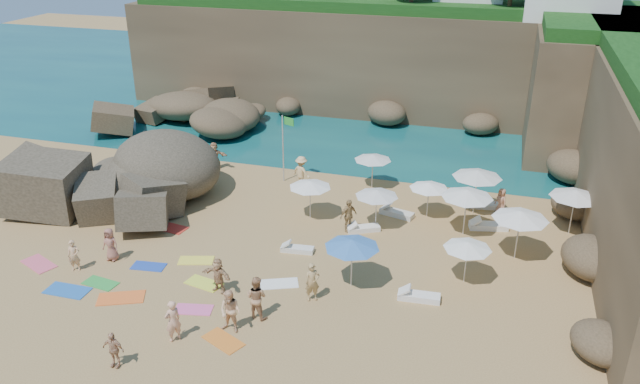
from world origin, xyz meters
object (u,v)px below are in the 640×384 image
(parasol_0, at_px, (373,157))
(person_stand_5, at_px, (214,156))
(lounger_0, at_px, (363,229))
(person_stand_0, at_px, (74,256))
(person_stand_4, at_px, (501,201))
(rock_outcrop, at_px, (120,199))
(person_stand_3, at_px, (348,216))
(person_stand_2, at_px, (301,172))
(person_stand_1, at_px, (256,297))
(parasol_1, at_px, (429,186))
(flag_pole, at_px, (285,140))
(parasol_2, at_px, (477,174))
(person_stand_6, at_px, (173,321))

(parasol_0, relative_size, person_stand_5, 1.23)
(person_stand_5, bearing_deg, lounger_0, -47.48)
(person_stand_0, xyz_separation_m, person_stand_4, (18.35, 11.55, -0.02))
(rock_outcrop, xyz_separation_m, parasol_0, (13.38, 5.82, 1.89))
(parasol_0, xyz_separation_m, person_stand_4, (7.41, -1.49, -1.15))
(person_stand_0, height_order, person_stand_4, person_stand_0)
(person_stand_3, relative_size, person_stand_4, 1.20)
(parasol_0, height_order, person_stand_4, parasol_0)
(person_stand_2, bearing_deg, person_stand_1, 122.14)
(person_stand_0, bearing_deg, lounger_0, 12.23)
(person_stand_0, relative_size, person_stand_2, 0.79)
(parasol_0, relative_size, person_stand_0, 1.43)
(parasol_1, distance_m, lounger_0, 4.24)
(rock_outcrop, bearing_deg, flag_pole, 32.48)
(lounger_0, xyz_separation_m, person_stand_0, (-11.72, -7.50, 0.63))
(parasol_2, height_order, person_stand_4, parasol_2)
(person_stand_0, distance_m, person_stand_3, 13.15)
(parasol_1, height_order, parasol_2, parasol_2)
(parasol_1, height_order, person_stand_3, parasol_1)
(person_stand_0, bearing_deg, person_stand_3, 13.03)
(person_stand_1, distance_m, person_stand_6, 3.38)
(rock_outcrop, distance_m, person_stand_0, 7.66)
(person_stand_3, bearing_deg, person_stand_1, -154.67)
(rock_outcrop, xyz_separation_m, person_stand_5, (3.24, 5.71, 0.89))
(flag_pole, xyz_separation_m, person_stand_5, (-4.94, 0.50, -1.75))
(parasol_0, bearing_deg, person_stand_1, -96.83)
(person_stand_2, height_order, person_stand_6, person_stand_2)
(person_stand_1, height_order, person_stand_5, person_stand_1)
(lounger_0, height_order, person_stand_4, person_stand_4)
(rock_outcrop, relative_size, parasol_1, 4.34)
(person_stand_3, bearing_deg, person_stand_6, -164.64)
(person_stand_5, bearing_deg, person_stand_6, -90.69)
(rock_outcrop, bearing_deg, lounger_0, 1.12)
(flag_pole, height_order, parasol_2, flag_pole)
(rock_outcrop, relative_size, parasol_0, 4.14)
(rock_outcrop, height_order, person_stand_6, rock_outcrop)
(person_stand_3, distance_m, person_stand_4, 8.54)
(lounger_0, xyz_separation_m, person_stand_5, (-10.91, 5.43, 0.76))
(parasol_2, relative_size, person_stand_6, 1.50)
(rock_outcrop, height_order, parasol_0, parasol_0)
(parasol_2, bearing_deg, parasol_1, -153.53)
(person_stand_4, relative_size, person_stand_5, 0.84)
(parasol_1, xyz_separation_m, person_stand_2, (-7.66, 1.73, -0.84))
(person_stand_0, bearing_deg, person_stand_2, 39.22)
(flag_pole, distance_m, parasol_0, 5.28)
(parasol_1, bearing_deg, person_stand_2, 167.25)
(lounger_0, relative_size, person_stand_6, 0.95)
(person_stand_0, bearing_deg, parasol_1, 14.32)
(parasol_1, distance_m, person_stand_4, 4.15)
(person_stand_2, relative_size, person_stand_6, 1.10)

